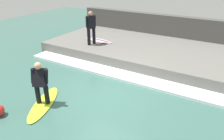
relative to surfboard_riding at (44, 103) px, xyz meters
name	(u,v)px	position (x,y,z in m)	size (l,w,h in m)	color
ground_plane	(104,94)	(1.51, -1.33, -0.03)	(28.00, 28.00, 0.00)	#386056
concrete_ledge	(149,52)	(5.65, -1.33, 0.23)	(4.40, 10.15, 0.53)	#66635E
back_wall	(166,30)	(8.10, -1.33, 0.80)	(0.50, 10.65, 1.66)	#474442
wave_foam_crest	(124,76)	(3.05, -1.33, 0.02)	(0.79, 9.64, 0.11)	silver
surfboard_riding	(44,103)	(0.00, 0.00, 0.00)	(2.14, 1.38, 0.06)	#BFE02D
surfer_riding	(40,81)	(0.00, 0.00, 0.81)	(0.53, 0.58, 1.41)	black
surfer_waiting_near	(91,26)	(4.53, 1.30, 1.42)	(0.53, 0.38, 1.64)	black
surfboard_waiting_near	(99,40)	(5.20, 1.32, 0.53)	(0.75, 1.74, 0.07)	beige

